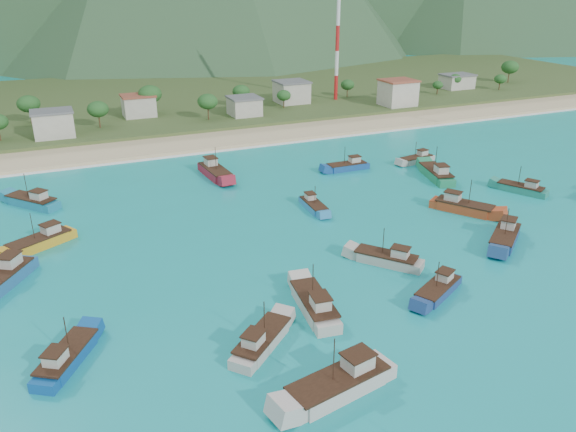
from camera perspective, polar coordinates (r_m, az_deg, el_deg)
name	(u,v)px	position (r m, az deg, el deg)	size (l,w,h in m)	color
ground	(320,285)	(78.51, 3.29, -7.06)	(600.00, 600.00, 0.00)	#0D968C
beach	(183,144)	(148.15, -10.66, 7.18)	(400.00, 18.00, 1.20)	beige
land	(140,101)	(206.59, -14.76, 11.24)	(400.00, 110.00, 2.40)	#385123
surf_line	(192,154)	(139.25, -9.72, 6.24)	(400.00, 2.50, 0.08)	white
village	(198,105)	(171.93, -9.09, 11.09)	(215.73, 30.40, 7.65)	beige
vegetation	(150,106)	(169.99, -13.80, 10.77)	(279.82, 25.87, 9.15)	#235623
radio_tower	(338,25)	(192.06, 5.10, 18.72)	(1.20, 1.20, 47.69)	red
boat_0	(67,359)	(68.16, -21.57, -13.32)	(7.94, 10.10, 5.96)	#0C4992
boat_1	(215,172)	(121.82, -7.44, 4.41)	(4.51, 12.41, 7.20)	maroon
boat_2	(3,280)	(87.41, -27.00, -5.78)	(9.40, 11.98, 7.06)	#215E94
boat_4	(41,242)	(97.13, -23.82, -2.45)	(11.07, 8.20, 6.44)	gold
boat_6	(417,160)	(134.10, 12.96, 5.59)	(9.46, 4.30, 5.39)	#B0A7A0
boat_7	(32,202)	(115.16, -24.54, 1.31)	(9.81, 10.73, 6.65)	teal
boat_8	(387,259)	(85.00, 10.05, -4.37)	(8.85, 9.91, 6.08)	#A8A497
boat_10	(505,238)	(96.79, 21.17, -2.08)	(10.94, 9.48, 6.64)	navy
boat_12	(340,385)	(60.11, 5.32, -16.69)	(12.92, 5.99, 7.35)	beige
boat_14	(436,174)	(123.75, 14.83, 4.12)	(6.56, 12.62, 7.16)	#1B7C50
boat_16	(315,305)	(72.45, 2.73, -9.07)	(4.77, 11.71, 6.72)	#BBB4A9
boat_17	(347,167)	(126.05, 6.04, 4.99)	(9.83, 2.97, 5.80)	navy
boat_18	(463,208)	(106.98, 17.36, 0.82)	(9.05, 11.47, 6.77)	#B0401E
boat_21	(438,290)	(78.66, 15.00, -7.30)	(9.71, 6.90, 5.61)	navy
boat_26	(313,206)	(103.68, 2.59, 1.01)	(3.06, 8.82, 5.13)	teal
boat_27	(521,189)	(120.96, 22.62, 2.52)	(6.97, 9.92, 5.72)	#22836F
boat_28	(261,342)	(66.16, -2.71, -12.66)	(9.65, 9.01, 6.03)	#B0AAA1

